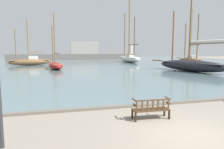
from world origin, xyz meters
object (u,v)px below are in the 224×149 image
park_bench (151,109)px  sailboat_outer_port (129,58)px  sailboat_mid_starboard (30,61)px  sailboat_far_port (191,60)px  sailboat_far_starboard (191,64)px  sailboat_outer_starboard (55,65)px

park_bench → sailboat_outer_port: size_ratio=0.11×
park_bench → sailboat_mid_starboard: (-9.72, 34.52, 0.41)m
sailboat_mid_starboard → sailboat_far_port: 32.68m
park_bench → sailboat_outer_port: sailboat_outer_port is taller
sailboat_far_starboard → sailboat_outer_port: sailboat_outer_port is taller
sailboat_far_starboard → sailboat_outer_port: size_ratio=0.89×
sailboat_outer_starboard → sailboat_outer_port: (17.39, 14.76, 0.47)m
park_bench → sailboat_outer_starboard: sailboat_outer_starboard is taller
sailboat_far_starboard → sailboat_outer_port: (-1.05, 22.92, 0.15)m
sailboat_mid_starboard → sailboat_outer_starboard: (5.09, -9.80, -0.12)m
park_bench → sailboat_mid_starboard: bearing=105.7°
sailboat_far_port → sailboat_outer_port: size_ratio=0.77×
sailboat_far_port → sailboat_outer_port: sailboat_outer_port is taller
sailboat_outer_starboard → sailboat_outer_port: 22.81m
sailboat_outer_starboard → sailboat_far_port: bearing=8.0°
sailboat_mid_starboard → park_bench: bearing=-74.3°
sailboat_outer_starboard → sailboat_far_starboard: bearing=-23.9°
park_bench → sailboat_mid_starboard: sailboat_mid_starboard is taller
park_bench → sailboat_far_starboard: sailboat_far_starboard is taller
park_bench → sailboat_outer_starboard: 25.15m
sailboat_far_starboard → sailboat_far_port: (8.61, 11.98, 0.03)m
sailboat_mid_starboard → sailboat_outer_starboard: 11.04m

